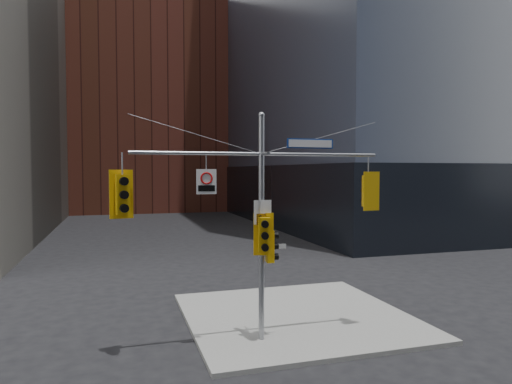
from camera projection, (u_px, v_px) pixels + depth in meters
ground at (283, 370)px, 12.53m from camera, size 160.00×160.00×0.00m
sidewalk_corner at (296, 316)px, 16.94m from camera, size 8.00×8.00×0.15m
podium_ne at (418, 193)px, 51.14m from camera, size 36.40×36.40×6.00m
brick_midrise at (147, 113)px, 67.30m from camera, size 26.00×20.00×28.00m
signal_assembly at (262, 205)px, 14.23m from camera, size 8.00×0.80×7.30m
traffic_light_west_arm at (123, 194)px, 13.01m from camera, size 0.67×0.60×1.42m
traffic_light_east_arm at (368, 191)px, 15.32m from camera, size 0.62×0.52×1.30m
traffic_light_pole_side at (271, 246)px, 14.39m from camera, size 0.41×0.35×1.01m
traffic_light_pole_front at (264, 235)px, 14.02m from camera, size 0.63×0.56×1.32m
street_sign_blade at (310, 144)px, 14.63m from camera, size 1.59×0.06×0.31m
regulatory_sign_arm at (206, 181)px, 13.67m from camera, size 0.60×0.09×0.75m
regulatory_sign_pole at (263, 213)px, 14.14m from camera, size 0.57×0.07×0.75m
street_blade_ew at (275, 247)px, 14.43m from camera, size 0.73×0.06×0.15m
street_blade_ns at (257, 250)px, 14.74m from camera, size 0.09×0.83×0.17m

